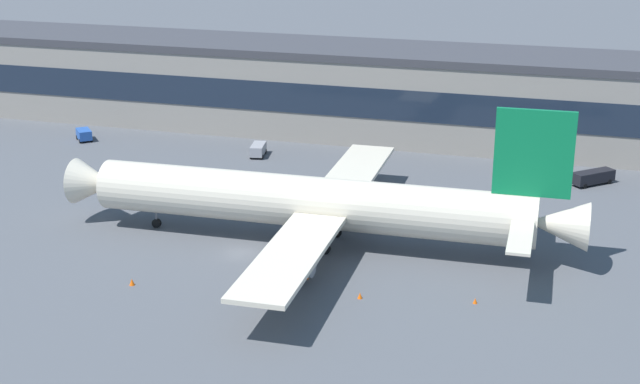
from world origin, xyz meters
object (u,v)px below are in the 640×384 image
object	(u,v)px
belt_loader	(592,177)
traffic_cone_3	(360,296)
airliner	(318,203)
traffic_cone_1	(306,276)
baggage_tug	(84,134)
traffic_cone_0	(132,282)
follow_me_car	(258,149)
traffic_cone_2	(475,301)

from	to	relation	value
belt_loader	traffic_cone_3	xyz separation A→B (m)	(-21.92, -44.81, -0.83)
airliner	traffic_cone_1	world-z (taller)	airliner
baggage_tug	traffic_cone_0	distance (m)	59.17
follow_me_car	traffic_cone_0	xyz separation A→B (m)	(3.96, -48.33, -0.73)
traffic_cone_1	traffic_cone_0	bearing A→B (deg)	-158.29
follow_me_car	traffic_cone_1	xyz separation A→B (m)	(20.99, -41.55, -0.77)
follow_me_car	traffic_cone_2	world-z (taller)	follow_me_car
follow_me_car	traffic_cone_3	xyz separation A→B (m)	(27.63, -44.53, -0.77)
airliner	belt_loader	size ratio (longest dim) A/B	10.20
traffic_cone_1	follow_me_car	bearing A→B (deg)	116.80
baggage_tug	traffic_cone_1	bearing A→B (deg)	-38.97
airliner	traffic_cone_2	xyz separation A→B (m)	(19.74, -10.57, -4.80)
belt_loader	traffic_cone_1	distance (m)	50.66
traffic_cone_1	belt_loader	bearing A→B (deg)	55.67
follow_me_car	belt_loader	world-z (taller)	belt_loader
baggage_tug	follow_me_car	bearing A→B (deg)	0.14
belt_loader	baggage_tug	bearing A→B (deg)	-179.74
traffic_cone_0	traffic_cone_3	bearing A→B (deg)	9.12
traffic_cone_1	traffic_cone_2	world-z (taller)	traffic_cone_1
baggage_tug	traffic_cone_2	xyz separation A→B (m)	(69.25, -42.22, -0.80)
airliner	traffic_cone_1	xyz separation A→B (m)	(1.76, -9.83, -4.77)
airliner	belt_loader	world-z (taller)	airliner
follow_me_car	airliner	bearing A→B (deg)	-58.77
traffic_cone_2	belt_loader	bearing A→B (deg)	76.05
follow_me_car	traffic_cone_2	xyz separation A→B (m)	(38.98, -42.29, -0.81)
follow_me_car	traffic_cone_3	world-z (taller)	follow_me_car
traffic_cone_0	follow_me_car	bearing A→B (deg)	94.68
belt_loader	traffic_cone_1	size ratio (longest dim) A/B	9.43
airliner	traffic_cone_2	distance (m)	22.91
airliner	traffic_cone_3	size ratio (longest dim) A/B	96.39
follow_me_car	traffic_cone_1	distance (m)	46.55
belt_loader	traffic_cone_0	distance (m)	66.66
baggage_tug	traffic_cone_1	size ratio (longest dim) A/B	6.32
airliner	traffic_cone_0	distance (m)	23.05
baggage_tug	traffic_cone_2	distance (m)	81.11
belt_loader	traffic_cone_1	xyz separation A→B (m)	(-28.57, -41.83, -0.83)
traffic_cone_2	traffic_cone_3	distance (m)	11.56
baggage_tug	traffic_cone_1	world-z (taller)	baggage_tug
follow_me_car	belt_loader	distance (m)	49.55
belt_loader	traffic_cone_2	xyz separation A→B (m)	(-10.58, -42.58, -0.87)
follow_me_car	belt_loader	xyz separation A→B (m)	(49.55, 0.29, 0.06)
traffic_cone_3	traffic_cone_2	bearing A→B (deg)	11.14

